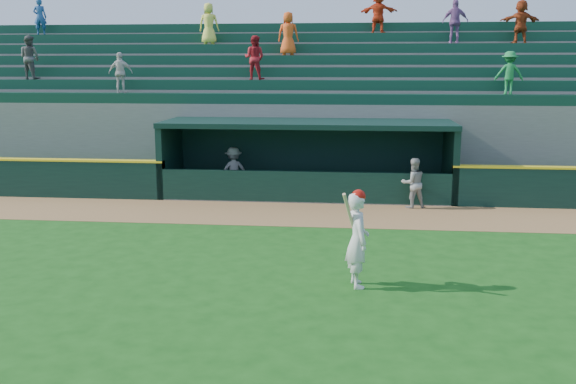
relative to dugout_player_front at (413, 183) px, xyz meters
The scene contains 7 objects.
ground 7.01m from the dugout_player_front, 118.34° to the right, with size 120.00×120.00×0.00m, color #164C13.
warning_track 3.61m from the dugout_player_front, 159.55° to the right, with size 40.00×3.00×0.01m, color olive.
dugout_player_front is the anchor object (origin of this frame).
dugout_player_inside 6.07m from the dugout_player_front, 163.21° to the left, with size 1.00×0.58×1.55m, color #9D9D98.
dugout 3.85m from the dugout_player_front, 150.51° to the left, with size 9.40×2.80×2.46m.
stands 7.42m from the dugout_player_front, 117.18° to the left, with size 34.50×6.25×7.12m.
batter_at_plate 7.45m from the dugout_player_front, 103.06° to the right, with size 0.60×0.84×1.93m.
Camera 1 is at (1.53, -13.09, 4.19)m, focal length 40.00 mm.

